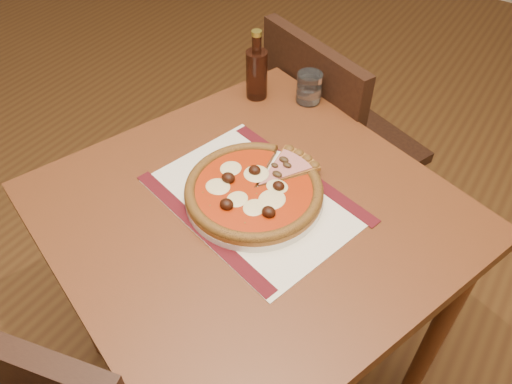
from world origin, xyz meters
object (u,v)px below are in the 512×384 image
table (251,238)px  water_glass (309,88)px  chair_far (330,139)px  plate (254,196)px  bottle (257,72)px  pizza (254,189)px

table → water_glass: bearing=102.4°
table → chair_far: (-0.09, 0.59, -0.15)m
plate → water_glass: (-0.08, 0.39, 0.03)m
table → bottle: bottle is taller
pizza → chair_far: bearing=97.8°
chair_far → plate: chair_far is taller
table → bottle: bearing=121.7°
chair_far → bottle: 0.42m
bottle → pizza: bearing=-57.5°
table → pizza: pizza is taller
chair_far → pizza: bearing=119.2°
plate → bottle: (-0.21, 0.33, 0.06)m
water_glass → plate: bearing=-78.0°
pizza → water_glass: bearing=102.0°
chair_far → bottle: size_ratio=4.59×
chair_far → bottle: bearing=81.8°
chair_far → pizza: 0.64m
table → plate: bearing=109.0°
chair_far → plate: (0.08, -0.56, 0.26)m
table → chair_far: chair_far is taller
plate → water_glass: bearing=102.0°
chair_far → water_glass: chair_far is taller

